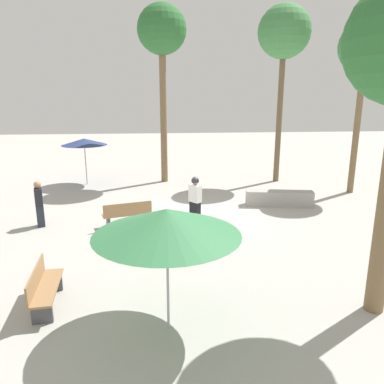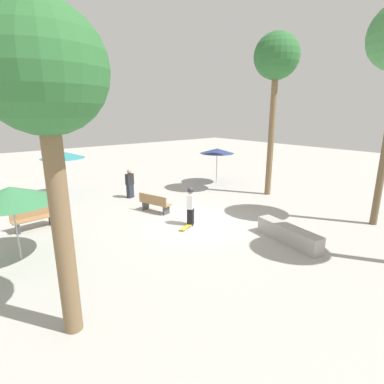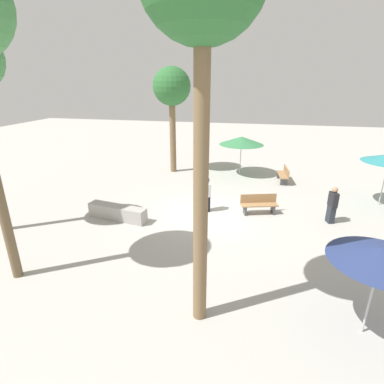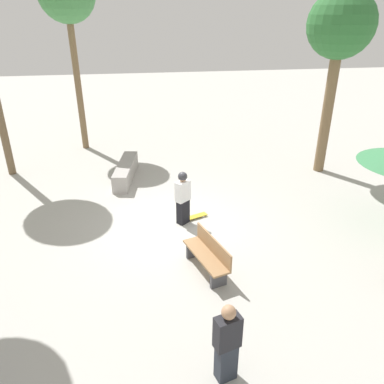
{
  "view_description": "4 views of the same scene",
  "coord_description": "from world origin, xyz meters",
  "views": [
    {
      "loc": [
        -1.06,
        -12.48,
        4.3
      ],
      "look_at": [
        0.06,
        -0.02,
        1.01
      ],
      "focal_mm": 35.0,
      "sensor_mm": 36.0,
      "label": 1
    },
    {
      "loc": [
        9.07,
        -7.49,
        4.49
      ],
      "look_at": [
        -0.38,
        0.26,
        1.2
      ],
      "focal_mm": 28.0,
      "sensor_mm": 36.0,
      "label": 2
    },
    {
      "loc": [
        -1.86,
        11.89,
        5.5
      ],
      "look_at": [
        0.69,
        0.23,
        1.04
      ],
      "focal_mm": 28.0,
      "sensor_mm": 36.0,
      "label": 3
    },
    {
      "loc": [
        -9.21,
        1.04,
        5.55
      ],
      "look_at": [
        -0.41,
        -0.42,
        1.24
      ],
      "focal_mm": 35.0,
      "sensor_mm": 36.0,
      "label": 4
    }
  ],
  "objects": [
    {
      "name": "ground_plane",
      "position": [
        0.0,
        0.0,
        0.0
      ],
      "size": [
        60.0,
        60.0,
        0.0
      ],
      "primitive_type": "plane",
      "color": "#B2AFA8"
    },
    {
      "name": "bystander_watching",
      "position": [
        -5.03,
        -0.22,
        0.77
      ],
      "size": [
        0.34,
        0.47,
        1.54
      ],
      "rotation": [
        0.0,
        0.0,
        1.85
      ],
      "color": "#282D38",
      "rests_on": "ground_plane"
    },
    {
      "name": "bench_far",
      "position": [
        -2.15,
        -0.51,
        0.43
      ],
      "size": [
        1.66,
        0.87,
        0.85
      ],
      "rotation": [
        0.0,
        0.0,
        0.29
      ],
      "color": "#47474C",
      "rests_on": "ground_plane"
    },
    {
      "name": "concrete_ledge",
      "position": [
        3.65,
        1.36,
        0.3
      ],
      "size": [
        2.65,
        0.95,
        0.6
      ],
      "rotation": [
        0.0,
        0.0,
        2.97
      ],
      "color": "#A8A39E",
      "rests_on": "ground_plane"
    },
    {
      "name": "palm_tree_center_right",
      "position": [
        3.28,
        -6.01,
        5.02
      ],
      "size": [
        2.24,
        2.24,
        6.3
      ],
      "color": "brown",
      "rests_on": "ground_plane"
    },
    {
      "name": "skateboard",
      "position": [
        0.34,
        -0.62,
        0.06
      ],
      "size": [
        0.47,
        0.82,
        0.07
      ],
      "rotation": [
        0.0,
        0.0,
        5.07
      ],
      "color": "gold",
      "rests_on": "ground_plane"
    },
    {
      "name": "skater_main",
      "position": [
        0.15,
        -0.25,
        0.86
      ],
      "size": [
        0.45,
        0.48,
        1.6
      ],
      "rotation": [
        0.0,
        0.0,
        5.4
      ],
      "color": "black",
      "rests_on": "ground_plane"
    }
  ]
}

